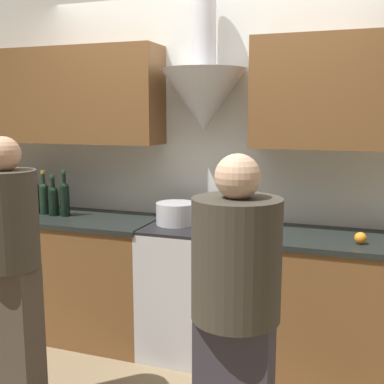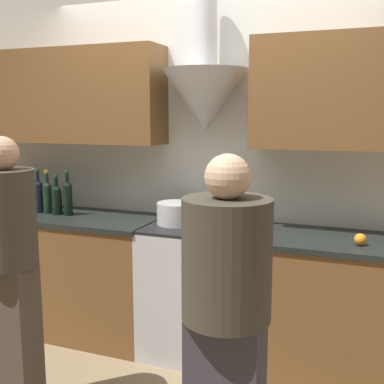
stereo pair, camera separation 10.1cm
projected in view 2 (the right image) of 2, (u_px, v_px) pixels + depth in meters
name	position (u px, v px, depth m)	size (l,w,h in m)	color
ground_plane	(178.00, 376.00, 3.10)	(12.00, 12.00, 0.00)	#847051
wall_back	(196.00, 140.00, 3.47)	(8.40, 0.58, 2.60)	silver
counter_left	(61.00, 271.00, 3.76)	(1.62, 0.62, 0.91)	brown
counter_right	(319.00, 307.00, 3.05)	(1.00, 0.62, 0.91)	brown
stove_range	(197.00, 289.00, 3.35)	(0.68, 0.60, 0.91)	silver
wine_bottle_2	(0.00, 191.00, 3.84)	(0.07, 0.07, 0.35)	black
wine_bottle_3	(7.00, 194.00, 3.80)	(0.08, 0.08, 0.32)	black
wine_bottle_4	(18.00, 195.00, 3.78)	(0.07, 0.07, 0.30)	black
wine_bottle_5	(27.00, 195.00, 3.75)	(0.08, 0.08, 0.33)	black
wine_bottle_6	(39.00, 195.00, 3.71)	(0.07, 0.07, 0.34)	black
wine_bottle_7	(48.00, 196.00, 3.68)	(0.07, 0.07, 0.33)	black
wine_bottle_8	(57.00, 198.00, 3.63)	(0.08, 0.08, 0.31)	black
wine_bottle_9	(68.00, 197.00, 3.60)	(0.07, 0.07, 0.34)	black
stock_pot	(177.00, 213.00, 3.32)	(0.28, 0.28, 0.15)	silver
mixing_bowl	(219.00, 223.00, 3.21)	(0.23, 0.23, 0.07)	silver
orange_fruit	(360.00, 239.00, 2.79)	(0.07, 0.07, 0.07)	orange
person_foreground_left	(8.00, 267.00, 2.57)	(0.32, 0.32, 1.56)	#473D33
person_foreground_right	(226.00, 320.00, 1.99)	(0.37, 0.37, 1.52)	#38333D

